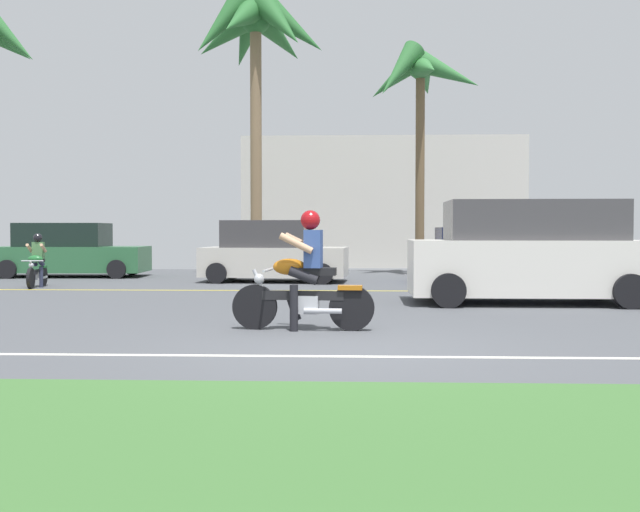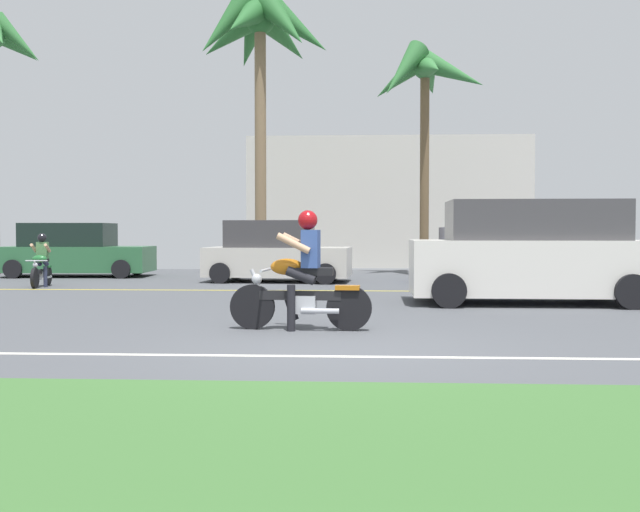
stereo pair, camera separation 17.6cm
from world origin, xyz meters
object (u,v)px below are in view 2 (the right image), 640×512
object	(u,v)px
palm_tree_2	(423,83)
motorcyclist_distant	(42,264)
parked_car_2	(494,257)
parked_car_1	(276,253)
palm_tree_1	(260,35)
parked_car_0	(75,252)
motorcyclist	(302,279)
suv_nearby	(531,254)

from	to	relation	value
palm_tree_2	motorcyclist_distant	size ratio (longest dim) A/B	4.55
parked_car_2	motorcyclist_distant	size ratio (longest dim) A/B	2.66
parked_car_1	palm_tree_1	bearing A→B (deg)	104.96
parked_car_0	parked_car_2	size ratio (longest dim) A/B	1.06
motorcyclist	parked_car_1	xyz separation A→B (m)	(-1.49, 9.87, 0.06)
parked_car_1	palm_tree_1	xyz separation A→B (m)	(-0.89, 3.34, 6.90)
motorcyclist	parked_car_0	world-z (taller)	motorcyclist
palm_tree_1	parked_car_2	bearing A→B (deg)	-25.85
suv_nearby	palm_tree_1	distance (m)	13.12
suv_nearby	motorcyclist_distant	size ratio (longest dim) A/B	2.95
palm_tree_2	motorcyclist_distant	bearing A→B (deg)	-152.03
motorcyclist	parked_car_1	world-z (taller)	motorcyclist
parked_car_0	palm_tree_1	bearing A→B (deg)	14.32
suv_nearby	palm_tree_1	size ratio (longest dim) A/B	0.52
parked_car_0	parked_car_1	bearing A→B (deg)	-16.56
suv_nearby	motorcyclist_distant	distance (m)	11.92
motorcyclist_distant	suv_nearby	bearing A→B (deg)	-17.89
parked_car_0	parked_car_2	distance (m)	12.61
suv_nearby	motorcyclist_distant	bearing A→B (deg)	162.11
suv_nearby	motorcyclist_distant	xyz separation A→B (m)	(-11.34, 3.66, -0.40)
parked_car_2	palm_tree_1	distance (m)	10.36
motorcyclist_distant	parked_car_0	bearing A→B (deg)	100.60
motorcyclist	palm_tree_1	xyz separation A→B (m)	(-2.39, 13.22, 6.96)
motorcyclist	parked_car_0	bearing A→B (deg)	124.00
motorcyclist	parked_car_2	bearing A→B (deg)	65.51
motorcyclist	suv_nearby	distance (m)	5.79
parked_car_0	motorcyclist_distant	world-z (taller)	parked_car_0
parked_car_2	motorcyclist_distant	distance (m)	11.89
motorcyclist	motorcyclist_distant	size ratio (longest dim) A/B	1.27
suv_nearby	parked_car_2	bearing A→B (deg)	86.56
parked_car_1	palm_tree_2	world-z (taller)	palm_tree_2
parked_car_0	motorcyclist	bearing A→B (deg)	-56.00
suv_nearby	parked_car_0	world-z (taller)	suv_nearby
parked_car_2	palm_tree_1	world-z (taller)	palm_tree_1
motorcyclist	parked_car_2	xyz separation A→B (m)	(4.50, 9.88, -0.01)
parked_car_0	palm_tree_1	xyz separation A→B (m)	(5.57, 1.42, 6.92)
parked_car_1	parked_car_2	xyz separation A→B (m)	(6.00, 0.01, -0.08)
parked_car_1	parked_car_2	size ratio (longest dim) A/B	0.95
suv_nearby	parked_car_0	xyz separation A→B (m)	(-12.11, 7.76, -0.20)
parked_car_1	parked_car_2	bearing A→B (deg)	0.06
palm_tree_1	motorcyclist_distant	bearing A→B (deg)	-131.00
parked_car_2	motorcyclist	bearing A→B (deg)	-114.49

